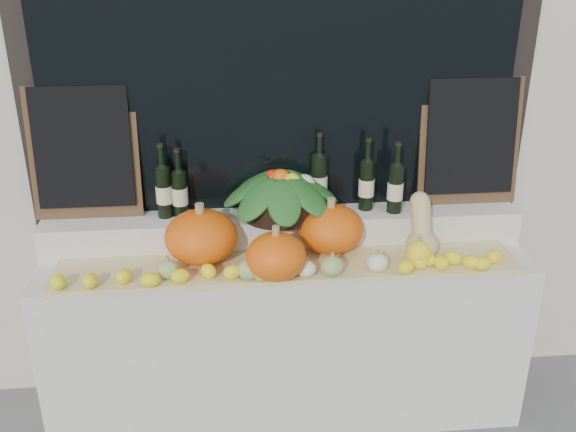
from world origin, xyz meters
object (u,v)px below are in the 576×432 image
Objects in this scene: pumpkin_left at (201,237)px; pumpkin_right at (331,229)px; wine_bottle_tall at (319,181)px; produce_bowl at (281,192)px; butternut_squash at (422,232)px.

pumpkin_left is 0.60m from pumpkin_right.
wine_bottle_tall is (-0.03, 0.21, 0.16)m from pumpkin_right.
produce_bowl reaches higher than pumpkin_right.
produce_bowl is at bearing 158.96° from butternut_squash.
pumpkin_left is 1.00m from butternut_squash.
wine_bottle_tall is at bearing 24.35° from pumpkin_left.
produce_bowl is at bearing 26.60° from pumpkin_left.
pumpkin_right is (0.60, 0.05, -0.01)m from pumpkin_left.
pumpkin_left is 1.08× the size of pumpkin_right.
produce_bowl is (-0.22, 0.14, 0.14)m from pumpkin_right.
butternut_squash is at bearing -21.04° from produce_bowl.
wine_bottle_tall is at bearing 97.83° from pumpkin_right.
butternut_squash is at bearing -35.41° from wine_bottle_tall.
produce_bowl is (-0.62, 0.24, 0.13)m from butternut_squash.
butternut_squash is (1.00, -0.05, 0.00)m from pumpkin_left.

